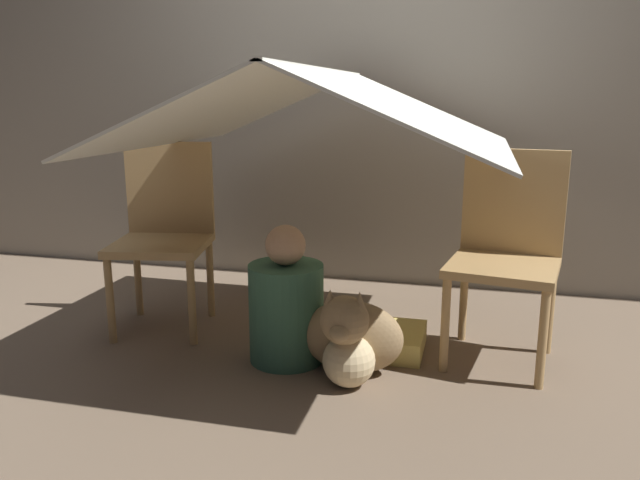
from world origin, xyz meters
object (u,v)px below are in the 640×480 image
dog (351,333)px  person_front (286,306)px  chair_right (507,247)px  chair_left (165,228)px

dog → person_front: bearing=163.0°
person_front → dog: person_front is taller
person_front → dog: (0.30, -0.09, -0.06)m
chair_right → person_front: size_ratio=1.50×
chair_left → person_front: bearing=-33.1°
chair_right → person_front: bearing=-153.0°
chair_right → dog: size_ratio=2.13×
chair_left → dog: size_ratio=2.13×
dog → chair_left: bearing=159.7°
chair_left → chair_right: same height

